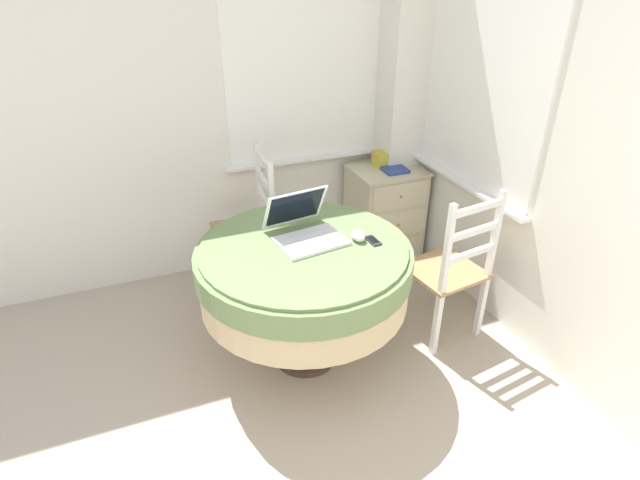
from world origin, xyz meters
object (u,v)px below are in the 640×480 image
Objects in this scene: computer_mouse at (358,236)px; cell_phone at (373,240)px; dining_chair_near_back_window at (249,228)px; storage_box at (385,159)px; corner_cabinet at (384,211)px; book_on_cabinet at (394,169)px; round_dining_table at (304,270)px; laptop at (305,229)px; dining_chair_near_right_window at (450,271)px.

computer_mouse is 0.08m from cell_phone.
dining_chair_near_back_window is 5.77× the size of storage_box.
computer_mouse is 0.93× the size of cell_phone.
storage_box is at bearing 76.58° from corner_cabinet.
computer_mouse is 0.56× the size of book_on_cabinet.
corner_cabinet is at bearing 4.34° from dining_chair_near_back_window.
dining_chair_near_back_window reaches higher than cell_phone.
dining_chair_near_back_window is (-0.09, 0.85, -0.15)m from round_dining_table.
laptop is 0.58× the size of corner_cabinet.
laptop is at bearing -136.52° from storage_box.
laptop reaches higher than computer_mouse.
storage_box is (1.00, 0.99, 0.15)m from round_dining_table.
laptop is 3.67× the size of cell_phone.
computer_mouse reaches higher than round_dining_table.
storage_box is at bearing 94.77° from book_on_cabinet.
laptop is at bearing 64.11° from round_dining_table.
dining_chair_near_right_window is 5.77× the size of storage_box.
dining_chair_near_back_window reaches higher than corner_cabinet.
storage_box is at bearing 44.75° from round_dining_table.
computer_mouse is 0.11× the size of dining_chair_near_right_window.
dining_chair_near_back_window is at bearing 99.42° from laptop.
book_on_cabinet is (0.97, 0.79, -0.09)m from laptop.
dining_chair_near_back_window is 1.40× the size of corner_cabinet.
round_dining_table is 11.06× the size of computer_mouse.
cell_phone is 0.11× the size of dining_chair_near_back_window.
storage_box is at bearing 7.44° from dining_chair_near_back_window.
dining_chair_near_right_window is at bearing -96.57° from corner_cabinet.
laptop is 0.92m from dining_chair_near_right_window.
computer_mouse is at bearing 148.92° from cell_phone.
computer_mouse is at bearing -124.47° from storage_box.
storage_box reaches higher than corner_cabinet.
round_dining_table is 0.87m from dining_chair_near_back_window.
dining_chair_near_back_window is at bearing 112.67° from computer_mouse.
round_dining_table is at bearing -135.25° from storage_box.
corner_cabinet is at bearing 54.46° from computer_mouse.
cell_phone is 0.11× the size of dining_chair_near_right_window.
storage_box reaches higher than cell_phone.
round_dining_table is 1.34m from book_on_cabinet.
dining_chair_near_right_window is at bearing -44.88° from dining_chair_near_back_window.
dining_chair_near_back_window is at bearing -172.56° from storage_box.
book_on_cabinet is (0.02, -0.06, 0.36)m from corner_cabinet.
corner_cabinet is (0.70, 0.98, -0.43)m from computer_mouse.
storage_box is 0.93× the size of book_on_cabinet.
laptop reaches higher than round_dining_table.
computer_mouse is 0.11× the size of dining_chair_near_back_window.
book_on_cabinet is at bearing 55.63° from cell_phone.
corner_cabinet is (0.99, 0.93, -0.25)m from round_dining_table.
laptop is at bearing 152.59° from computer_mouse.
computer_mouse is at bearing -67.33° from dining_chair_near_back_window.
laptop is 2.24× the size of book_on_cabinet.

